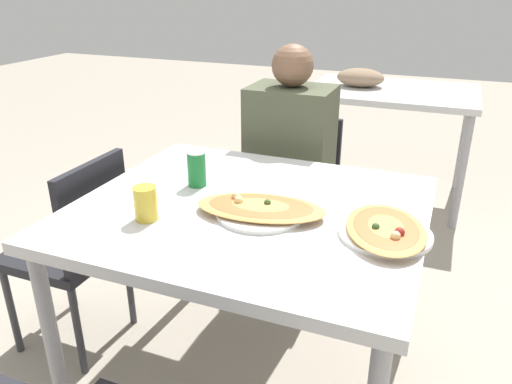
% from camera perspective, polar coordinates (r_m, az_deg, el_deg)
% --- Properties ---
extents(dining_table, '(1.12, 0.98, 0.78)m').
position_cam_1_polar(dining_table, '(1.68, -0.73, -3.95)').
color(dining_table, silver).
rests_on(dining_table, ground_plane).
extents(chair_far_seated, '(0.40, 0.40, 0.84)m').
position_cam_1_polar(chair_far_seated, '(2.49, 4.46, 0.00)').
color(chair_far_seated, black).
rests_on(chair_far_seated, ground_plane).
extents(chair_side_left, '(0.40, 0.40, 0.84)m').
position_cam_1_polar(chair_side_left, '(2.15, -19.87, -5.56)').
color(chair_side_left, black).
rests_on(chair_side_left, ground_plane).
extents(person_seated, '(0.37, 0.30, 1.21)m').
position_cam_1_polar(person_seated, '(2.31, 3.80, 4.11)').
color(person_seated, '#2D2D38').
rests_on(person_seated, ground_plane).
extents(pizza_main, '(0.44, 0.29, 0.05)m').
position_cam_1_polar(pizza_main, '(1.58, 0.50, -1.92)').
color(pizza_main, white).
rests_on(pizza_main, dining_table).
extents(soda_can, '(0.07, 0.07, 0.12)m').
position_cam_1_polar(soda_can, '(1.79, -6.79, 2.60)').
color(soda_can, '#197233').
rests_on(soda_can, dining_table).
extents(drink_glass, '(0.07, 0.07, 0.11)m').
position_cam_1_polar(drink_glass, '(1.57, -12.50, -1.28)').
color(drink_glass, gold).
rests_on(drink_glass, dining_table).
extents(pizza_second, '(0.31, 0.38, 0.05)m').
position_cam_1_polar(pizza_second, '(1.50, 14.59, -4.24)').
color(pizza_second, white).
rests_on(pizza_second, dining_table).
extents(background_table, '(1.10, 0.80, 0.90)m').
position_cam_1_polar(background_table, '(3.54, 14.60, 10.42)').
color(background_table, silver).
rests_on(background_table, ground_plane).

